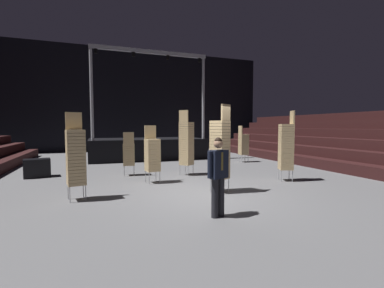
{
  "coord_description": "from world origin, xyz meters",
  "views": [
    {
      "loc": [
        -2.97,
        -7.04,
        1.93
      ],
      "look_at": [
        -0.21,
        0.58,
        1.4
      ],
      "focal_mm": 25.19,
      "sensor_mm": 36.0,
      "label": 1
    }
  ],
  "objects": [
    {
      "name": "chair_stack_front_left",
      "position": [
        -3.45,
        0.55,
        1.15
      ],
      "size": [
        0.52,
        0.52,
        2.31
      ],
      "rotation": [
        0.0,
        0.0,
        3.34
      ],
      "color": "#B2B5BA",
      "rests_on": "ground_plane"
    },
    {
      "name": "ground_plane",
      "position": [
        0.0,
        0.0,
        -0.05
      ],
      "size": [
        22.0,
        30.0,
        0.1
      ],
      "primitive_type": "cube",
      "color": "slate"
    },
    {
      "name": "chair_stack_mid_right",
      "position": [
        3.38,
        0.73,
        1.24
      ],
      "size": [
        0.58,
        0.58,
        2.48
      ],
      "rotation": [
        0.0,
        0.0,
        1.17
      ],
      "color": "#B2B5BA",
      "rests_on": "ground_plane"
    },
    {
      "name": "chair_stack_mid_left",
      "position": [
        0.46,
        0.04,
        1.28
      ],
      "size": [
        0.6,
        0.6,
        2.56
      ],
      "rotation": [
        0.0,
        0.0,
        0.51
      ],
      "color": "#B2B5BA",
      "rests_on": "ground_plane"
    },
    {
      "name": "chair_stack_front_right",
      "position": [
        -1.73,
        3.7,
        0.86
      ],
      "size": [
        0.49,
        0.49,
        1.71
      ],
      "rotation": [
        0.0,
        0.0,
        6.16
      ],
      "color": "#B2B5BA",
      "rests_on": "ground_plane"
    },
    {
      "name": "man_with_tie",
      "position": [
        -0.52,
        -1.92,
        0.96
      ],
      "size": [
        0.57,
        0.35,
        1.7
      ],
      "rotation": [
        0.0,
        0.0,
        3.48
      ],
      "color": "black",
      "rests_on": "ground_plane"
    },
    {
      "name": "chair_stack_rear_left",
      "position": [
        0.44,
        3.03,
        1.28
      ],
      "size": [
        0.62,
        0.62,
        2.56
      ],
      "rotation": [
        0.0,
        0.0,
        5.38
      ],
      "color": "#B2B5BA",
      "rests_on": "ground_plane"
    },
    {
      "name": "stage_riser",
      "position": [
        0.0,
        9.15,
        0.68
      ],
      "size": [
        6.66,
        3.4,
        6.07
      ],
      "color": "black",
      "rests_on": "ground_plane"
    },
    {
      "name": "equipment_road_case",
      "position": [
        -5.06,
        4.51,
        0.35
      ],
      "size": [
        1.0,
        0.76,
        0.7
      ],
      "primitive_type": "cube",
      "rotation": [
        0.0,
        0.0,
        0.19
      ],
      "color": "black",
      "rests_on": "ground_plane"
    },
    {
      "name": "chair_stack_rear_right",
      "position": [
        4.58,
        5.66,
        0.98
      ],
      "size": [
        0.47,
        0.47,
        1.96
      ],
      "rotation": [
        0.0,
        0.0,
        4.64
      ],
      "color": "#B2B5BA",
      "rests_on": "ground_plane"
    },
    {
      "name": "chair_stack_mid_centre",
      "position": [
        -1.13,
        2.03,
        0.98
      ],
      "size": [
        0.5,
        0.5,
        1.96
      ],
      "rotation": [
        0.0,
        0.0,
        3.29
      ],
      "color": "#B2B5BA",
      "rests_on": "ground_plane"
    },
    {
      "name": "arena_end_wall",
      "position": [
        0.0,
        15.0,
        4.0
      ],
      "size": [
        22.0,
        0.3,
        8.0
      ],
      "primitive_type": "cube",
      "color": "black",
      "rests_on": "ground_plane"
    }
  ]
}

